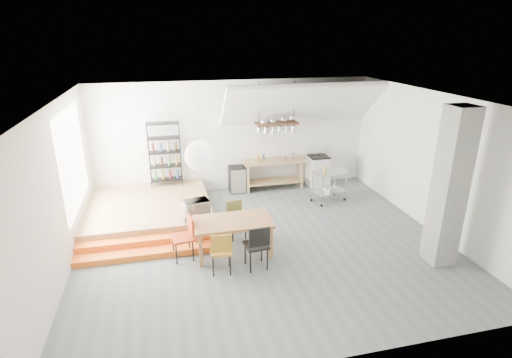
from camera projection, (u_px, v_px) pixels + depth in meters
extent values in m
plane|color=slate|center=(264.00, 243.00, 8.90)|extent=(8.00, 8.00, 0.00)
cube|color=silver|center=(234.00, 136.00, 11.55)|extent=(8.00, 0.04, 3.20)
cube|color=silver|center=(59.00, 193.00, 7.48)|extent=(0.04, 7.00, 3.20)
cube|color=silver|center=(432.00, 162.00, 9.22)|extent=(0.04, 7.00, 3.20)
cube|color=white|center=(265.00, 99.00, 7.80)|extent=(8.00, 7.00, 0.02)
cube|color=white|center=(301.00, 104.00, 11.07)|extent=(4.40, 1.44, 1.32)
cube|color=white|center=(73.00, 159.00, 8.79)|extent=(0.02, 2.50, 2.20)
cube|color=olive|center=(149.00, 210.00, 10.12)|extent=(3.00, 3.00, 0.40)
cube|color=orange|center=(149.00, 253.00, 8.38)|extent=(3.00, 0.35, 0.13)
cube|color=orange|center=(149.00, 242.00, 8.68)|extent=(3.00, 0.35, 0.27)
cube|color=gray|center=(450.00, 188.00, 7.70)|extent=(0.50, 0.50, 3.20)
cube|color=olive|center=(274.00, 161.00, 11.72)|extent=(1.80, 0.60, 0.06)
cube|color=olive|center=(273.00, 181.00, 11.93)|extent=(1.70, 0.55, 0.04)
cube|color=olive|center=(297.00, 171.00, 12.25)|extent=(0.06, 0.06, 0.86)
cube|color=olive|center=(245.00, 175.00, 11.89)|extent=(0.06, 0.06, 0.86)
cube|color=olive|center=(302.00, 176.00, 11.85)|extent=(0.06, 0.06, 0.86)
cube|color=olive|center=(248.00, 180.00, 11.49)|extent=(0.06, 0.06, 0.86)
cube|color=white|center=(318.00, 171.00, 12.17)|extent=(0.60, 0.60, 0.90)
cube|color=black|center=(319.00, 156.00, 12.01)|extent=(0.58, 0.58, 0.03)
cube|color=white|center=(315.00, 150.00, 12.22)|extent=(0.60, 0.05, 0.25)
cylinder|color=black|center=(321.00, 154.00, 12.16)|extent=(0.18, 0.18, 0.02)
cylinder|color=black|center=(313.00, 155.00, 12.10)|extent=(0.18, 0.18, 0.02)
cylinder|color=black|center=(325.00, 157.00, 11.90)|extent=(0.18, 0.18, 0.02)
cylinder|color=black|center=(316.00, 157.00, 11.84)|extent=(0.18, 0.18, 0.02)
cube|color=#41281A|center=(276.00, 123.00, 11.13)|extent=(1.20, 0.50, 0.05)
cylinder|color=black|center=(259.00, 103.00, 10.82)|extent=(0.02, 0.02, 1.15)
cylinder|color=black|center=(294.00, 102.00, 11.04)|extent=(0.02, 0.02, 1.15)
cylinder|color=silver|center=(259.00, 129.00, 11.02)|extent=(0.16, 0.16, 0.12)
cylinder|color=silver|center=(266.00, 130.00, 11.07)|extent=(0.20, 0.20, 0.16)
cylinder|color=silver|center=(273.00, 130.00, 11.13)|extent=(0.16, 0.16, 0.20)
cylinder|color=silver|center=(280.00, 128.00, 11.15)|extent=(0.20, 0.20, 0.12)
cylinder|color=silver|center=(287.00, 129.00, 11.21)|extent=(0.16, 0.16, 0.16)
cylinder|color=silver|center=(294.00, 129.00, 11.26)|extent=(0.20, 0.20, 0.20)
cylinder|color=black|center=(180.00, 151.00, 11.20)|extent=(0.02, 0.02, 1.80)
cylinder|color=black|center=(149.00, 153.00, 11.01)|extent=(0.02, 0.02, 1.80)
cylinder|color=black|center=(181.00, 155.00, 10.87)|extent=(0.02, 0.02, 1.80)
cylinder|color=black|center=(149.00, 157.00, 10.69)|extent=(0.02, 0.02, 1.80)
cube|color=black|center=(167.00, 179.00, 11.20)|extent=(0.88, 0.38, 0.02)
cube|color=black|center=(166.00, 166.00, 11.06)|extent=(0.88, 0.38, 0.02)
cube|color=black|center=(165.00, 152.00, 10.92)|extent=(0.88, 0.38, 0.02)
cube|color=black|center=(164.00, 138.00, 10.79)|extent=(0.88, 0.38, 0.02)
cube|color=black|center=(162.00, 123.00, 10.65)|extent=(0.88, 0.38, 0.03)
cylinder|color=#3C8A37|center=(167.00, 175.00, 11.15)|extent=(0.07, 0.07, 0.24)
cylinder|color=#A2781B|center=(166.00, 161.00, 11.01)|extent=(0.07, 0.07, 0.24)
cylinder|color=maroon|center=(164.00, 147.00, 10.88)|extent=(0.07, 0.07, 0.24)
cube|color=olive|center=(197.00, 213.00, 9.09)|extent=(0.60, 0.40, 0.03)
cylinder|color=black|center=(208.00, 212.00, 9.34)|extent=(0.02, 0.02, 0.13)
cylinder|color=black|center=(185.00, 215.00, 9.22)|extent=(0.02, 0.02, 0.13)
cylinder|color=black|center=(210.00, 219.00, 9.02)|extent=(0.02, 0.02, 0.13)
cylinder|color=black|center=(186.00, 221.00, 8.91)|extent=(0.02, 0.02, 0.13)
sphere|color=white|center=(200.00, 156.00, 7.65)|extent=(0.60, 0.60, 0.60)
cube|color=brown|center=(233.00, 222.00, 8.28)|extent=(1.60, 0.91, 0.06)
cube|color=brown|center=(262.00, 226.00, 8.92)|extent=(0.07, 0.07, 0.70)
cube|color=brown|center=(197.00, 233.00, 8.61)|extent=(0.07, 0.07, 0.70)
cube|color=brown|center=(271.00, 243.00, 8.22)|extent=(0.07, 0.07, 0.70)
cube|color=brown|center=(201.00, 251.00, 7.91)|extent=(0.07, 0.07, 0.70)
cube|color=#A8781C|center=(221.00, 251.00, 7.71)|extent=(0.45, 0.45, 0.04)
cube|color=#A8781C|center=(221.00, 244.00, 7.45)|extent=(0.39, 0.08, 0.36)
cylinder|color=black|center=(213.00, 266.00, 7.62)|extent=(0.03, 0.03, 0.45)
cylinder|color=black|center=(230.00, 265.00, 7.66)|extent=(0.03, 0.03, 0.45)
cylinder|color=black|center=(213.00, 257.00, 7.92)|extent=(0.03, 0.03, 0.45)
cylinder|color=black|center=(229.00, 256.00, 7.96)|extent=(0.03, 0.03, 0.45)
cube|color=black|center=(256.00, 245.00, 7.85)|extent=(0.47, 0.47, 0.04)
cube|color=black|center=(259.00, 237.00, 7.58)|extent=(0.42, 0.08, 0.38)
cylinder|color=black|center=(250.00, 262.00, 7.72)|extent=(0.03, 0.03, 0.48)
cylinder|color=black|center=(267.00, 259.00, 7.83)|extent=(0.03, 0.03, 0.48)
cylinder|color=black|center=(245.00, 253.00, 8.04)|extent=(0.03, 0.03, 0.48)
cylinder|color=black|center=(262.00, 251.00, 8.14)|extent=(0.03, 0.03, 0.48)
cube|color=brown|center=(237.00, 220.00, 9.02)|extent=(0.44, 0.44, 0.04)
cube|color=brown|center=(234.00, 207.00, 9.09)|extent=(0.37, 0.10, 0.34)
cylinder|color=black|center=(241.00, 225.00, 9.29)|extent=(0.03, 0.03, 0.43)
cylinder|color=black|center=(228.00, 227.00, 9.18)|extent=(0.03, 0.03, 0.43)
cylinder|color=black|center=(246.00, 231.00, 9.02)|extent=(0.03, 0.03, 0.43)
cylinder|color=black|center=(233.00, 233.00, 8.91)|extent=(0.03, 0.03, 0.43)
cube|color=#BA381A|center=(182.00, 238.00, 8.15)|extent=(0.48, 0.48, 0.04)
cube|color=#BA381A|center=(191.00, 225.00, 8.12)|extent=(0.10, 0.41, 0.37)
cylinder|color=black|center=(193.00, 251.00, 8.14)|extent=(0.03, 0.03, 0.47)
cylinder|color=black|center=(189.00, 243.00, 8.44)|extent=(0.03, 0.03, 0.47)
cylinder|color=black|center=(176.00, 254.00, 8.02)|extent=(0.03, 0.03, 0.47)
cylinder|color=black|center=(173.00, 246.00, 8.32)|extent=(0.03, 0.03, 0.47)
cube|color=silver|center=(330.00, 172.00, 10.86)|extent=(1.00, 0.74, 0.04)
cube|color=silver|center=(329.00, 191.00, 11.05)|extent=(1.00, 0.74, 0.03)
cylinder|color=silver|center=(335.00, 181.00, 11.38)|extent=(0.03, 0.03, 0.85)
sphere|color=black|center=(334.00, 194.00, 11.52)|extent=(0.08, 0.08, 0.08)
cylinder|color=silver|center=(312.00, 186.00, 10.98)|extent=(0.03, 0.03, 0.85)
sphere|color=black|center=(311.00, 200.00, 11.12)|extent=(0.08, 0.08, 0.08)
cylinder|color=silver|center=(346.00, 186.00, 11.03)|extent=(0.03, 0.03, 0.85)
sphere|color=black|center=(344.00, 199.00, 11.17)|extent=(0.08, 0.08, 0.08)
cylinder|color=silver|center=(322.00, 191.00, 10.63)|extent=(0.03, 0.03, 0.85)
sphere|color=black|center=(322.00, 205.00, 10.77)|extent=(0.08, 0.08, 0.08)
cube|color=black|center=(237.00, 179.00, 11.69)|extent=(0.45, 0.45, 0.77)
imported|color=beige|center=(196.00, 207.00, 9.04)|extent=(0.62, 0.48, 0.30)
imported|color=silver|center=(285.00, 159.00, 11.72)|extent=(0.25, 0.25, 0.06)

